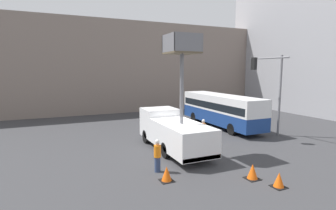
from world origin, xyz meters
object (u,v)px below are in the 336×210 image
object	(u,v)px
traffic_light_pole	(272,82)
traffic_cone_near_truck	(279,180)
city_bus	(221,108)
utility_truck	(173,129)
road_worker_near_truck	(157,156)
traffic_cone_far_side	(167,174)
road_worker_directing	(203,132)
traffic_cone_mid_road	(253,172)

from	to	relation	value
traffic_light_pole	traffic_cone_near_truck	bearing A→B (deg)	-132.23
city_bus	traffic_light_pole	size ratio (longest dim) A/B	1.56
utility_truck	traffic_cone_near_truck	distance (m)	7.63
traffic_light_pole	road_worker_near_truck	xyz separation A→B (m)	(-11.01, -3.14, -3.58)
city_bus	road_worker_near_truck	world-z (taller)	city_bus
road_worker_near_truck	traffic_cone_near_truck	size ratio (longest dim) A/B	2.48
utility_truck	traffic_cone_near_truck	bearing A→B (deg)	-73.89
traffic_cone_near_truck	traffic_cone_far_side	xyz separation A→B (m)	(-4.51, 2.75, 0.01)
utility_truck	road_worker_near_truck	size ratio (longest dim) A/B	4.23
road_worker_directing	traffic_cone_mid_road	xyz separation A→B (m)	(-1.05, -6.45, -0.56)
utility_truck	road_worker_near_truck	xyz separation A→B (m)	(-2.40, -3.21, -0.60)
road_worker_near_truck	traffic_light_pole	bearing A→B (deg)	-140.03
utility_truck	road_worker_near_truck	bearing A→B (deg)	-126.76
traffic_light_pole	road_worker_near_truck	world-z (taller)	traffic_light_pole
utility_truck	traffic_light_pole	xyz separation A→B (m)	(8.61, -0.06, 2.99)
road_worker_near_truck	traffic_cone_far_side	bearing A→B (deg)	112.94
road_worker_directing	traffic_cone_far_side	world-z (taller)	road_worker_directing
traffic_cone_near_truck	traffic_cone_mid_road	xyz separation A→B (m)	(-0.47, 1.23, 0.03)
traffic_cone_near_truck	traffic_cone_far_side	size ratio (longest dim) A/B	0.96
traffic_light_pole	city_bus	bearing A→B (deg)	103.34
road_worker_near_truck	road_worker_directing	world-z (taller)	road_worker_directing
traffic_cone_mid_road	traffic_cone_far_side	xyz separation A→B (m)	(-4.04, 1.51, -0.01)
utility_truck	traffic_cone_mid_road	world-z (taller)	utility_truck
traffic_cone_far_side	city_bus	bearing A→B (deg)	44.08
road_worker_near_truck	traffic_cone_near_truck	world-z (taller)	road_worker_near_truck
city_bus	road_worker_near_truck	xyz separation A→B (m)	(-9.80, -8.23, -0.92)
traffic_cone_mid_road	road_worker_near_truck	bearing A→B (deg)	145.09
road_worker_directing	traffic_cone_mid_road	world-z (taller)	road_worker_directing
utility_truck	road_worker_directing	bearing A→B (deg)	9.43
utility_truck	traffic_cone_far_side	bearing A→B (deg)	-118.29
road_worker_directing	traffic_cone_mid_road	size ratio (longest dim) A/B	2.39
utility_truck	road_worker_near_truck	distance (m)	4.05
traffic_light_pole	traffic_cone_mid_road	distance (m)	10.06
traffic_cone_near_truck	traffic_cone_far_side	distance (m)	5.28
traffic_cone_mid_road	utility_truck	bearing A→B (deg)	105.08
traffic_light_pole	road_worker_directing	distance (m)	6.94
traffic_cone_mid_road	road_worker_directing	bearing A→B (deg)	80.74
traffic_cone_mid_road	traffic_cone_far_side	bearing A→B (deg)	159.48
city_bus	traffic_light_pole	xyz separation A→B (m)	(1.20, -5.08, 2.67)
traffic_cone_mid_road	traffic_cone_far_side	world-z (taller)	traffic_cone_mid_road
traffic_light_pole	traffic_cone_near_truck	size ratio (longest dim) A/B	9.22
road_worker_near_truck	traffic_cone_mid_road	world-z (taller)	road_worker_near_truck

